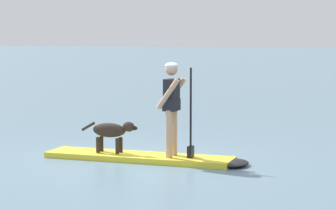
% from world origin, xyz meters
% --- Properties ---
extents(ground_plane, '(400.00, 400.00, 0.00)m').
position_xyz_m(ground_plane, '(0.00, 0.00, 0.00)').
color(ground_plane, slate).
extents(paddleboard, '(3.76, 1.49, 0.10)m').
position_xyz_m(paddleboard, '(0.22, 0.05, 0.05)').
color(paddleboard, yellow).
rests_on(paddleboard, ground_plane).
extents(person_paddler, '(0.65, 0.55, 1.64)m').
position_xyz_m(person_paddler, '(0.62, 0.13, 1.05)').
color(person_paddler, tan).
rests_on(person_paddler, paddleboard).
extents(dog, '(1.09, 0.36, 0.58)m').
position_xyz_m(dog, '(-0.51, -0.11, 0.49)').
color(dog, '#2D231E').
rests_on(dog, paddleboard).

